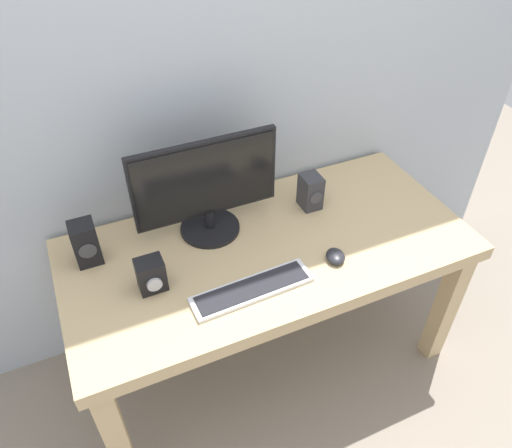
{
  "coord_description": "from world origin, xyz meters",
  "views": [
    {
      "loc": [
        -0.61,
        -1.25,
        2.01
      ],
      "look_at": [
        -0.05,
        0.0,
        0.84
      ],
      "focal_mm": 34.38,
      "sensor_mm": 36.0,
      "label": 1
    }
  ],
  "objects_px": {
    "audio_controller": "(151,275)",
    "desk": "(268,261)",
    "keyboard_primary": "(252,289)",
    "speaker_left": "(86,243)",
    "mouse": "(335,256)",
    "speaker_right": "(310,192)",
    "monitor": "(206,187)"
  },
  "relations": [
    {
      "from": "audio_controller",
      "to": "desk",
      "type": "bearing_deg",
      "value": 4.76
    },
    {
      "from": "keyboard_primary",
      "to": "speaker_left",
      "type": "height_order",
      "value": "speaker_left"
    },
    {
      "from": "desk",
      "to": "mouse",
      "type": "height_order",
      "value": "mouse"
    },
    {
      "from": "desk",
      "to": "speaker_left",
      "type": "xyz_separation_m",
      "value": [
        -0.64,
        0.19,
        0.18
      ]
    },
    {
      "from": "keyboard_primary",
      "to": "audio_controller",
      "type": "height_order",
      "value": "audio_controller"
    },
    {
      "from": "keyboard_primary",
      "to": "speaker_right",
      "type": "relative_size",
      "value": 2.99
    },
    {
      "from": "mouse",
      "to": "monitor",
      "type": "bearing_deg",
      "value": 152.94
    },
    {
      "from": "desk",
      "to": "mouse",
      "type": "distance_m",
      "value": 0.28
    },
    {
      "from": "keyboard_primary",
      "to": "desk",
      "type": "bearing_deg",
      "value": 51.57
    },
    {
      "from": "keyboard_primary",
      "to": "mouse",
      "type": "bearing_deg",
      "value": 2.7
    },
    {
      "from": "keyboard_primary",
      "to": "audio_controller",
      "type": "relative_size",
      "value": 3.53
    },
    {
      "from": "keyboard_primary",
      "to": "mouse",
      "type": "height_order",
      "value": "mouse"
    },
    {
      "from": "mouse",
      "to": "speaker_left",
      "type": "relative_size",
      "value": 0.52
    },
    {
      "from": "monitor",
      "to": "mouse",
      "type": "height_order",
      "value": "monitor"
    },
    {
      "from": "desk",
      "to": "speaker_left",
      "type": "relative_size",
      "value": 9.2
    },
    {
      "from": "speaker_right",
      "to": "audio_controller",
      "type": "xyz_separation_m",
      "value": [
        -0.72,
        -0.18,
        -0.01
      ]
    },
    {
      "from": "monitor",
      "to": "audio_controller",
      "type": "bearing_deg",
      "value": -142.77
    },
    {
      "from": "mouse",
      "to": "audio_controller",
      "type": "bearing_deg",
      "value": -174.88
    },
    {
      "from": "speaker_left",
      "to": "audio_controller",
      "type": "relative_size",
      "value": 1.36
    },
    {
      "from": "monitor",
      "to": "speaker_left",
      "type": "distance_m",
      "value": 0.48
    },
    {
      "from": "mouse",
      "to": "speaker_left",
      "type": "distance_m",
      "value": 0.92
    },
    {
      "from": "speaker_right",
      "to": "mouse",
      "type": "bearing_deg",
      "value": -101.65
    },
    {
      "from": "desk",
      "to": "audio_controller",
      "type": "bearing_deg",
      "value": -175.24
    },
    {
      "from": "monitor",
      "to": "speaker_left",
      "type": "relative_size",
      "value": 3.29
    },
    {
      "from": "keyboard_primary",
      "to": "monitor",
      "type": "bearing_deg",
      "value": 93.63
    },
    {
      "from": "speaker_right",
      "to": "speaker_left",
      "type": "xyz_separation_m",
      "value": [
        -0.9,
        0.05,
        0.01
      ]
    },
    {
      "from": "mouse",
      "to": "speaker_left",
      "type": "bearing_deg",
      "value": 173.26
    },
    {
      "from": "speaker_right",
      "to": "speaker_left",
      "type": "height_order",
      "value": "speaker_left"
    },
    {
      "from": "speaker_right",
      "to": "speaker_left",
      "type": "distance_m",
      "value": 0.9
    },
    {
      "from": "keyboard_primary",
      "to": "mouse",
      "type": "relative_size",
      "value": 5.02
    },
    {
      "from": "speaker_left",
      "to": "monitor",
      "type": "bearing_deg",
      "value": -1.33
    },
    {
      "from": "monitor",
      "to": "mouse",
      "type": "relative_size",
      "value": 6.36
    }
  ]
}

